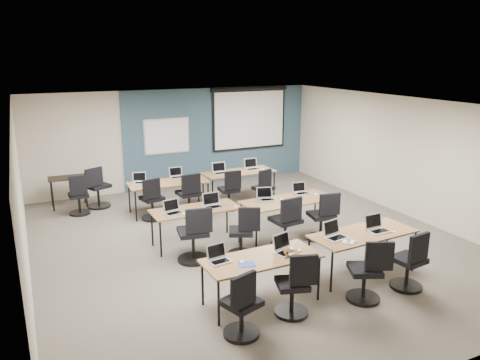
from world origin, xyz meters
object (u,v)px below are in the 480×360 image
task_chair_6 (287,226)px  training_table_front_left (261,260)px  task_chair_2 (368,276)px  laptop_5 (213,204)px  laptop_8 (140,180)px  laptop_7 (301,191)px  task_chair_3 (410,265)px  utility_table (68,181)px  whiteboard (167,136)px  task_chair_1 (295,290)px  laptop_11 (252,167)px  task_chair_9 (190,198)px  laptop_4 (173,210)px  laptop_2 (335,234)px  laptop_3 (377,227)px  laptop_10 (220,171)px  task_chair_7 (323,220)px  task_chair_4 (195,239)px  laptop_6 (266,197)px  laptop_9 (177,175)px  training_table_front_right (363,235)px  task_chair_10 (230,193)px  projector_screen (250,115)px  training_table_back_right (239,173)px  spare_chair_a (97,191)px  laptop_1 (285,248)px  training_table_mid_right (288,202)px  training_table_back_left (168,184)px  spare_chair_b (79,198)px  task_chair_8 (152,202)px  laptop_0 (218,257)px  task_chair_11 (264,191)px  training_table_mid_left (195,211)px  task_chair_5 (243,236)px  task_chair_0 (242,310)px

task_chair_6 → training_table_front_left: bearing=-136.2°
task_chair_2 → laptop_5: laptop_5 is taller
laptop_8 → laptop_7: bearing=-21.4°
task_chair_3 → utility_table: 8.00m
whiteboard → task_chair_1: (-0.33, -7.15, -1.05)m
task_chair_3 → laptop_11: (0.03, 5.56, 0.39)m
task_chair_9 → task_chair_1: bearing=-95.2°
task_chair_1 → laptop_4: laptop_4 is taller
laptop_2 → laptop_3: laptop_3 is taller
laptop_10 → task_chair_7: bearing=-72.3°
task_chair_4 → laptop_7: 2.81m
laptop_6 → laptop_9: laptop_6 is taller
training_table_front_right → task_chair_10: bearing=95.7°
whiteboard → laptop_10: 2.04m
projector_screen → laptop_7: size_ratio=7.93×
laptop_5 → training_table_back_right: bearing=52.5°
task_chair_2 → laptop_7: 3.29m
spare_chair_a → laptop_1: bearing=-96.2°
spare_chair_a → training_table_mid_right: bearing=-70.8°
training_table_back_left → task_chair_2: size_ratio=1.85×
laptop_1 → whiteboard: bearing=71.9°
task_chair_2 → laptop_11: 5.64m
spare_chair_b → task_chair_1: bearing=-71.0°
task_chair_1 → task_chair_8: 4.84m
laptop_0 → task_chair_11: (2.81, 3.85, -0.39)m
task_chair_2 → task_chair_9: (-1.13, 4.78, 0.02)m
task_chair_2 → spare_chair_b: bearing=143.9°
whiteboard → spare_chair_a: 2.50m
whiteboard → task_chair_11: bearing=-58.6°
training_table_mid_left → task_chair_11: 2.75m
task_chair_1 → task_chair_2: (1.20, -0.12, 0.01)m
task_chair_9 → spare_chair_b: (-2.28, 1.18, -0.03)m
task_chair_5 → training_table_front_right: bearing=-19.7°
training_table_mid_left → task_chair_11: task_chair_11 is taller
task_chair_5 → utility_table: (-2.58, 4.41, 0.25)m
training_table_back_right → task_chair_6: 3.25m
laptop_4 → laptop_11: laptop_11 is taller
training_table_front_left → task_chair_2: (1.47, -0.64, -0.27)m
training_table_mid_left → task_chair_2: size_ratio=1.71×
projector_screen → task_chair_9: projector_screen is taller
laptop_10 → spare_chair_b: bearing=175.9°
task_chair_0 → task_chair_5: (1.13, 2.30, -0.00)m
laptop_1 → task_chair_1: 0.70m
laptop_6 → task_chair_9: task_chair_9 is taller
laptop_9 → utility_table: (-2.40, 1.09, -0.14)m
laptop_7 → laptop_9: bearing=134.0°
task_chair_5 → task_chair_0: bearing=-91.3°
laptop_6 → laptop_7: laptop_6 is taller
utility_table → whiteboard: bearing=14.5°
laptop_4 → task_chair_6: size_ratio=0.31×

